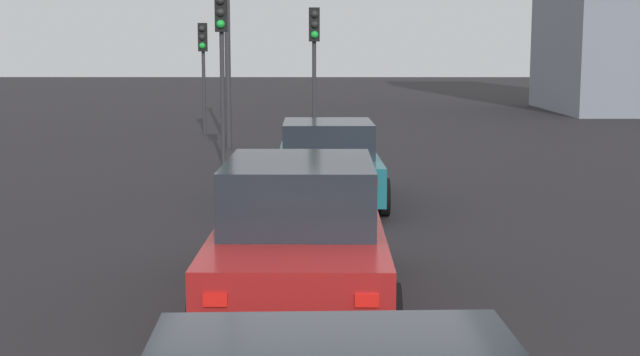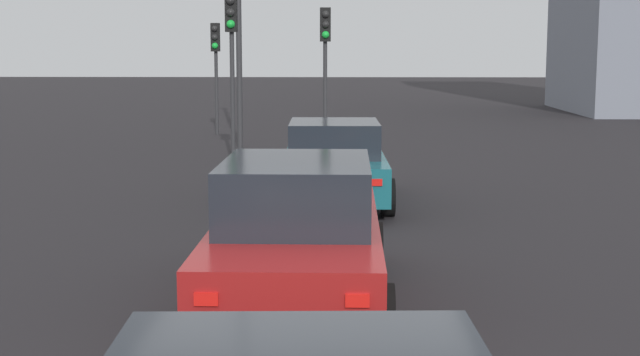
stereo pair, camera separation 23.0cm
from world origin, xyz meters
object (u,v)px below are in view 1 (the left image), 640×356
object	(u,v)px
traffic_light_near_right	(221,42)
traffic_light_far_left	(203,54)
traffic_light_near_left	(314,48)
car_red_second	(300,237)
car_teal_lead	(328,163)

from	to	relation	value
traffic_light_near_right	traffic_light_far_left	world-z (taller)	traffic_light_near_right
traffic_light_near_left	traffic_light_far_left	size ratio (longest dim) A/B	1.08
traffic_light_near_left	traffic_light_near_right	xyz separation A→B (m)	(-2.97, 2.16, 0.14)
car_red_second	traffic_light_near_left	bearing A→B (deg)	0.37
car_red_second	traffic_light_far_left	xyz separation A→B (m)	(19.31, 3.62, 1.81)
car_teal_lead	car_red_second	world-z (taller)	car_red_second
car_teal_lead	traffic_light_far_left	distance (m)	13.49
traffic_light_far_left	traffic_light_near_right	bearing A→B (deg)	11.76
car_red_second	traffic_light_near_left	world-z (taller)	traffic_light_near_left
car_teal_lead	traffic_light_far_left	xyz separation A→B (m)	(12.76, 3.95, 1.86)
traffic_light_near_left	traffic_light_far_left	distance (m)	5.77
traffic_light_near_left	car_red_second	bearing A→B (deg)	-4.80
traffic_light_near_left	traffic_light_far_left	xyz separation A→B (m)	(4.49, 3.62, -0.20)
car_red_second	traffic_light_near_left	xyz separation A→B (m)	(14.82, 0.01, 2.01)
traffic_light_near_left	traffic_light_far_left	bearing A→B (deg)	-145.97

